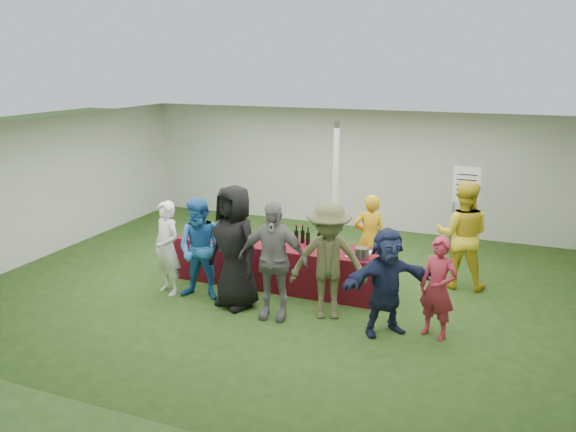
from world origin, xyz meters
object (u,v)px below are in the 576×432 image
at_px(wine_list_sign, 466,192).
at_px(staff_back, 462,235).
at_px(customer_0, 167,248).
at_px(customer_4, 329,261).
at_px(customer_3, 273,260).
at_px(staff_pourer, 370,238).
at_px(customer_5, 386,282).
at_px(serving_table, 277,264).
at_px(customer_1, 202,249).
at_px(dump_bucket, 362,253).
at_px(customer_2, 235,247).
at_px(customer_6, 438,288).

bearing_deg(wine_list_sign, staff_back, -86.28).
relative_size(customer_0, customer_4, 0.88).
relative_size(wine_list_sign, customer_4, 1.01).
bearing_deg(wine_list_sign, customer_3, -121.85).
xyz_separation_m(staff_pourer, customer_5, (0.69, -1.87, -0.00)).
height_order(serving_table, wine_list_sign, wine_list_sign).
relative_size(serving_table, wine_list_sign, 2.00).
distance_m(staff_back, customer_1, 4.32).
distance_m(dump_bucket, staff_back, 1.90).
xyz_separation_m(serving_table, customer_4, (1.19, -0.88, 0.51)).
distance_m(staff_pourer, customer_0, 3.44).
height_order(staff_back, customer_2, customer_2).
height_order(serving_table, customer_5, customer_5).
relative_size(customer_3, customer_5, 1.17).
relative_size(wine_list_sign, staff_pourer, 1.16).
distance_m(wine_list_sign, staff_back, 1.63).
xyz_separation_m(serving_table, staff_back, (2.91, 1.09, 0.54)).
relative_size(staff_pourer, staff_back, 0.84).
bearing_deg(staff_pourer, customer_0, 13.88).
height_order(staff_back, customer_3, staff_back).
distance_m(customer_5, customer_6, 0.70).
bearing_deg(customer_6, customer_2, -157.99).
bearing_deg(customer_5, customer_6, -26.99).
xyz_separation_m(serving_table, customer_5, (2.10, -1.07, 0.40)).
bearing_deg(serving_table, customer_2, -105.22).
relative_size(staff_pourer, customer_4, 0.87).
bearing_deg(dump_bucket, customer_1, -163.05).
bearing_deg(customer_1, staff_back, 21.79).
bearing_deg(customer_6, staff_back, 106.54).
xyz_separation_m(dump_bucket, customer_4, (-0.33, -0.66, 0.05)).
height_order(dump_bucket, customer_6, customer_6).
height_order(wine_list_sign, customer_5, wine_list_sign).
bearing_deg(customer_0, customer_1, 24.75).
xyz_separation_m(wine_list_sign, customer_6, (-0.02, -3.59, -0.59)).
distance_m(staff_pourer, customer_5, 2.00).
bearing_deg(wine_list_sign, customer_1, -135.67).
bearing_deg(serving_table, customer_3, -70.17).
bearing_deg(staff_back, wine_list_sign, -90.14).
relative_size(customer_1, customer_3, 0.92).
bearing_deg(customer_0, customer_6, 23.78).
bearing_deg(staff_back, customer_0, 21.04).
bearing_deg(customer_5, customer_0, 139.46).
distance_m(customer_1, customer_6, 3.68).
bearing_deg(customer_1, staff_pourer, 30.95).
bearing_deg(serving_table, customer_6, -18.38).
bearing_deg(staff_pourer, dump_bucket, 79.44).
distance_m(staff_back, customer_3, 3.36).
relative_size(customer_0, customer_2, 0.81).
bearing_deg(customer_4, wine_list_sign, 45.71).
bearing_deg(staff_back, customer_6, 82.52).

